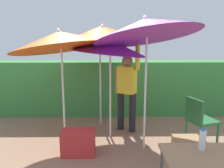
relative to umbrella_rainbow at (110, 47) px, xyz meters
name	(u,v)px	position (x,y,z in m)	size (l,w,h in m)	color
ground_plane	(112,146)	(0.03, -0.46, -1.78)	(24.00, 24.00, 0.00)	#937056
hedge_row	(111,87)	(0.03, 1.52, -1.09)	(8.00, 0.70, 1.38)	#38843D
umbrella_rainbow	(110,47)	(0.00, 0.00, 0.00)	(1.44, 1.42, 1.98)	silver
umbrella_orange	(60,40)	(-0.89, -0.21, 0.12)	(1.82, 1.80, 2.26)	silver
umbrella_yellow	(101,32)	(-0.20, 0.70, 0.29)	(1.52, 1.51, 2.38)	silver
umbrella_navy	(146,28)	(0.57, -0.54, 0.31)	(1.82, 1.78, 2.50)	silver
person_vendor	(127,88)	(0.35, 0.30, -0.84)	(0.51, 0.38, 1.88)	black
chair_plastic	(199,119)	(1.60, -0.43, -1.27)	(0.55, 0.55, 0.89)	#236633
cooler_box	(78,143)	(-0.54, -0.74, -1.57)	(0.55, 0.33, 0.42)	red
crate_cardboard	(187,150)	(1.20, -0.99, -1.58)	(0.42, 0.31, 0.40)	#9E7A4C
folding_table	(203,164)	(0.93, -2.18, -1.13)	(0.80, 0.60, 0.75)	#4C4C51
bottle_water	(202,140)	(0.96, -2.06, -0.92)	(0.07, 0.07, 0.24)	silver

